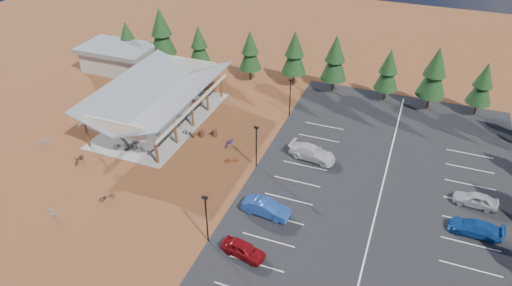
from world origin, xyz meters
The scene contains 39 objects.
ground centered at (0.00, 0.00, 0.00)m, with size 140.00×140.00×0.00m, color brown.
asphalt_lot centered at (18.50, 3.00, 0.02)m, with size 27.00×44.00×0.04m, color black.
concrete_pad centered at (-10.00, 7.00, 0.05)m, with size 10.60×18.60×0.10m, color gray.
bike_pavilion centered at (-10.00, 7.00, 3.82)m, with size 11.65×19.40×4.97m.
outbuilding centered at (-24.00, 18.00, 2.03)m, with size 11.00×7.00×3.90m.
lamp_post_0 centered at (5.00, -10.00, 2.98)m, with size 0.50×0.25×5.14m.
lamp_post_1 centered at (5.00, 2.00, 2.98)m, with size 0.50×0.25×5.14m.
lamp_post_2 centered at (5.00, 14.00, 2.98)m, with size 0.50×0.25×5.14m.
trash_bin_0 centered at (-3.32, 5.29, 0.45)m, with size 0.60×0.60×0.90m, color #4A271A.
trash_bin_1 centered at (-1.90, 5.92, 0.45)m, with size 0.60×0.60×0.90m, color #4A271A.
pine_0 centered at (-24.17, 21.20, 4.13)m, with size 2.91×2.91×6.77m.
pine_1 centered at (-17.94, 21.47, 5.80)m, with size 4.08×4.08×9.49m.
pine_2 centered at (-11.76, 21.66, 4.54)m, with size 3.19×3.19×7.44m.
pine_3 centered at (-3.68, 22.04, 4.65)m, with size 3.27×3.27×7.62m.
pine_4 centered at (2.81, 22.68, 5.05)m, with size 3.55×3.55×8.27m.
pine_5 centered at (8.63, 22.66, 5.16)m, with size 3.63×3.63×8.46m.
pine_6 centered at (15.88, 22.64, 4.58)m, with size 3.22×3.22×7.51m.
pine_7 centered at (21.63, 22.22, 5.38)m, with size 3.78×3.78×8.81m.
pine_8 centered at (27.54, 22.93, 4.49)m, with size 3.16×3.16×7.35m.
bike_0 centered at (-10.71, -0.69, 0.59)m, with size 0.65×1.87×0.98m, color black.
bike_1 centered at (-11.29, 3.17, 0.60)m, with size 0.47×1.66×1.00m, color gray.
bike_2 centered at (-11.61, 6.97, 0.51)m, with size 0.54×1.55×0.81m, color navy.
bike_3 centered at (-10.87, 14.29, 0.64)m, with size 0.50×1.79×1.07m, color maroon.
bike_4 centered at (-8.66, -0.25, 0.57)m, with size 0.62×1.78×0.93m, color black.
bike_5 centered at (-9.10, 4.00, 0.65)m, with size 0.51×1.82×1.09m, color gray.
bike_6 centered at (-7.35, 7.88, 0.57)m, with size 0.62×1.79×0.94m, color #26349F.
bike_7 centered at (-7.67, 12.02, 0.64)m, with size 0.51×1.80×1.08m, color maroon.
bike_8 centered at (-13.67, -4.40, 0.48)m, with size 0.64×1.83×0.96m, color black.
bike_9 centered at (-19.89, -3.05, 0.47)m, with size 0.44×1.57×0.94m, color gray.
bike_12 centered at (-6.88, -8.61, 0.41)m, with size 0.55×1.57×0.82m, color black.
bike_13 centered at (-10.18, -12.48, 0.50)m, with size 0.47×1.66×1.00m, color #94999D.
bike_14 centered at (0.57, 4.65, 0.47)m, with size 0.62×1.79×0.94m, color navy.
bike_15 centered at (2.22, 1.61, 0.48)m, with size 0.45×1.59×0.96m, color #9E3F23.
bike_16 centered at (-4.83, 4.81, 0.47)m, with size 0.62×1.78×0.94m, color black.
car_0 centered at (8.61, -10.44, 0.72)m, with size 1.60×3.97×1.35m, color maroon.
car_1 centered at (8.65, -4.86, 0.81)m, with size 1.63×4.69×1.54m, color #224698.
car_3 centered at (10.34, 5.63, 0.81)m, with size 2.16×5.32×1.55m, color silver.
car_7 centered at (27.26, -0.47, 0.72)m, with size 1.90×4.69×1.36m, color navy.
car_8 centered at (27.33, 3.73, 0.74)m, with size 1.66×4.13×1.41m, color #AFB1B8.
Camera 1 is at (19.52, -35.72, 30.05)m, focal length 32.00 mm.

